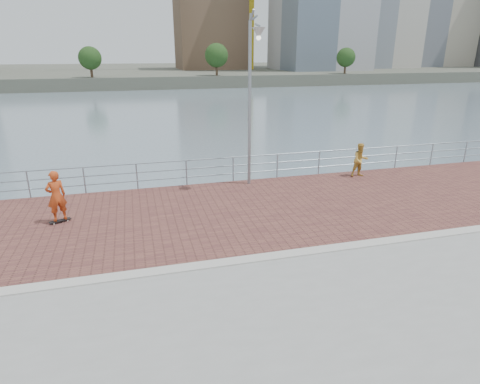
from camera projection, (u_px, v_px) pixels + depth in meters
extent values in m
plane|color=slate|center=(258.00, 319.00, 11.80)|extent=(400.00, 400.00, 0.00)
cube|color=brown|center=(229.00, 211.00, 14.41)|extent=(40.00, 6.80, 0.02)
cube|color=#B7B5AD|center=(259.00, 258.00, 11.13)|extent=(40.00, 0.40, 0.06)
cube|color=#4C5142|center=(139.00, 72.00, 122.96)|extent=(320.00, 95.00, 2.50)
cylinder|color=#8C9EA8|center=(29.00, 185.00, 15.58)|extent=(0.06, 0.06, 1.10)
cylinder|color=#8C9EA8|center=(84.00, 181.00, 16.08)|extent=(0.06, 0.06, 1.10)
cylinder|color=#8C9EA8|center=(137.00, 177.00, 16.58)|extent=(0.06, 0.06, 1.10)
cylinder|color=#8C9EA8|center=(186.00, 173.00, 17.08)|extent=(0.06, 0.06, 1.10)
cylinder|color=#8C9EA8|center=(233.00, 169.00, 17.58)|extent=(0.06, 0.06, 1.10)
cylinder|color=#8C9EA8|center=(277.00, 166.00, 18.08)|extent=(0.06, 0.06, 1.10)
cylinder|color=#8C9EA8|center=(319.00, 163.00, 18.58)|extent=(0.06, 0.06, 1.10)
cylinder|color=#8C9EA8|center=(358.00, 160.00, 19.08)|extent=(0.06, 0.06, 1.10)
cylinder|color=#8C9EA8|center=(396.00, 157.00, 19.58)|extent=(0.06, 0.06, 1.10)
cylinder|color=#8C9EA8|center=(431.00, 155.00, 20.08)|extent=(0.06, 0.06, 1.10)
cylinder|color=#8C9EA8|center=(465.00, 152.00, 20.58)|extent=(0.06, 0.06, 1.10)
cylinder|color=#8C9EA8|center=(210.00, 159.00, 17.15)|extent=(39.00, 0.05, 0.05)
cylinder|color=#8C9EA8|center=(210.00, 167.00, 17.27)|extent=(39.00, 0.05, 0.05)
cylinder|color=#8C9EA8|center=(210.00, 175.00, 17.39)|extent=(39.00, 0.05, 0.05)
cylinder|color=gray|center=(250.00, 107.00, 16.36)|extent=(0.13, 0.13, 6.57)
cylinder|color=gray|center=(254.00, 19.00, 14.76)|extent=(0.08, 1.09, 0.08)
cone|color=#B2B2AD|center=(259.00, 25.00, 14.34)|extent=(0.48, 0.48, 0.38)
cube|color=black|center=(60.00, 220.00, 13.46)|extent=(0.70, 0.45, 0.03)
cylinder|color=beige|center=(54.00, 224.00, 13.30)|extent=(0.06, 0.05, 0.05)
cylinder|color=beige|center=(68.00, 220.00, 13.56)|extent=(0.06, 0.05, 0.05)
cylinder|color=beige|center=(53.00, 223.00, 13.39)|extent=(0.06, 0.05, 0.05)
cylinder|color=beige|center=(67.00, 219.00, 13.65)|extent=(0.06, 0.05, 0.05)
imported|color=#C5451A|center=(56.00, 196.00, 13.17)|extent=(0.74, 0.63, 1.72)
imported|color=gold|center=(360.00, 160.00, 18.16)|extent=(0.77, 0.61, 1.54)
cube|color=brown|center=(209.00, 22.00, 111.87)|extent=(18.00, 18.00, 24.99)
cylinder|color=#473323|center=(91.00, 68.00, 78.10)|extent=(0.50, 0.50, 3.39)
sphere|color=#193814|center=(90.00, 58.00, 77.45)|extent=(4.36, 4.36, 4.36)
cylinder|color=#473323|center=(217.00, 66.00, 84.13)|extent=(0.50, 0.50, 3.79)
sphere|color=#193814|center=(216.00, 55.00, 83.41)|extent=(4.87, 4.87, 4.87)
cylinder|color=#473323|center=(345.00, 66.00, 91.53)|extent=(0.50, 0.50, 3.30)
sphere|color=#193814|center=(346.00, 57.00, 90.90)|extent=(4.25, 4.25, 4.25)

